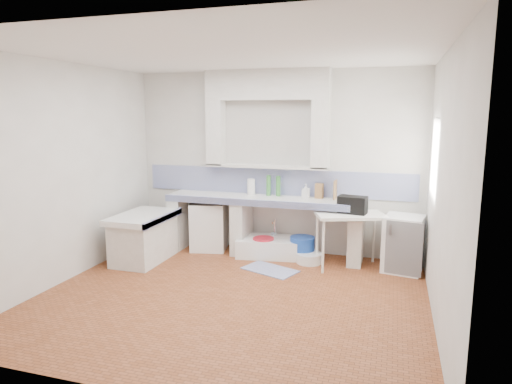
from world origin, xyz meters
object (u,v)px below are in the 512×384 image
(stove, at_px, (209,226))
(sink, at_px, (271,248))
(side_table, at_px, (349,241))
(fridge, at_px, (403,244))

(stove, bearing_deg, sink, -14.39)
(sink, height_order, side_table, side_table)
(sink, relative_size, side_table, 1.11)
(stove, distance_m, sink, 1.08)
(stove, relative_size, sink, 0.74)
(fridge, bearing_deg, side_table, -163.62)
(stove, relative_size, fridge, 0.98)
(fridge, bearing_deg, sink, -173.05)
(side_table, height_order, fridge, fridge)
(side_table, xyz_separation_m, fridge, (0.72, 0.07, -0.00))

